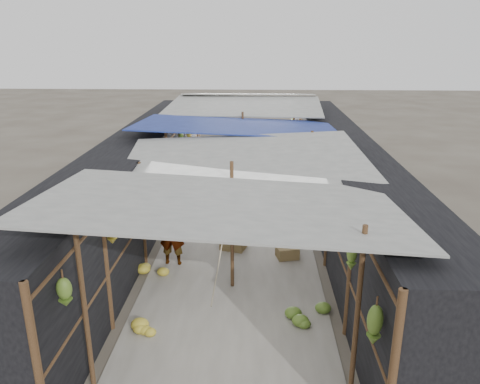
# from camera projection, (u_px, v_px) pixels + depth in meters

# --- Properties ---
(aisle_slab) EXTENTS (3.60, 16.00, 0.02)m
(aisle_slab) POSITION_uv_depth(u_px,v_px,m) (239.00, 221.00, 12.73)
(aisle_slab) COLOR #9E998E
(aisle_slab) RESTS_ON ground
(stall_left) EXTENTS (1.40, 15.00, 2.30)m
(stall_left) POSITION_uv_depth(u_px,v_px,m) (138.00, 180.00, 12.47)
(stall_left) COLOR black
(stall_left) RESTS_ON ground
(stall_right) EXTENTS (1.40, 15.00, 2.30)m
(stall_right) POSITION_uv_depth(u_px,v_px,m) (342.00, 182.00, 12.27)
(stall_right) COLOR black
(stall_right) RESTS_ON ground
(crate_near) EXTENTS (0.66, 0.59, 0.33)m
(crate_near) POSITION_uv_depth(u_px,v_px,m) (234.00, 243.00, 11.02)
(crate_near) COLOR olive
(crate_near) RESTS_ON ground
(crate_mid) EXTENTS (0.54, 0.47, 0.28)m
(crate_mid) POSITION_uv_depth(u_px,v_px,m) (287.00, 253.00, 10.57)
(crate_mid) COLOR olive
(crate_mid) RESTS_ON ground
(crate_back) EXTENTS (0.48, 0.40, 0.29)m
(crate_back) POSITION_uv_depth(u_px,v_px,m) (203.00, 205.00, 13.54)
(crate_back) COLOR olive
(crate_back) RESTS_ON ground
(black_basin) EXTENTS (0.60, 0.60, 0.18)m
(black_basin) POSITION_uv_depth(u_px,v_px,m) (303.00, 223.00, 12.36)
(black_basin) COLOR black
(black_basin) RESTS_ON ground
(vendor_elderly) EXTENTS (0.57, 0.39, 1.52)m
(vendor_elderly) POSITION_uv_depth(u_px,v_px,m) (172.00, 232.00, 10.11)
(vendor_elderly) COLOR white
(vendor_elderly) RESTS_ON ground
(shopper_blue) EXTENTS (0.83, 0.67, 1.63)m
(shopper_blue) POSITION_uv_depth(u_px,v_px,m) (226.00, 175.00, 14.06)
(shopper_blue) COLOR #2152A7
(shopper_blue) RESTS_ON ground
(vendor_seated) EXTENTS (0.39, 0.55, 0.77)m
(vendor_seated) POSITION_uv_depth(u_px,v_px,m) (274.00, 174.00, 15.70)
(vendor_seated) COLOR #47423E
(vendor_seated) RESTS_ON ground
(market_canopy) EXTENTS (5.62, 15.20, 2.77)m
(market_canopy) POSITION_uv_depth(u_px,v_px,m) (241.00, 132.00, 12.27)
(market_canopy) COLOR brown
(market_canopy) RESTS_ON ground
(hanging_bananas) EXTENTS (3.95, 14.15, 0.81)m
(hanging_bananas) POSITION_uv_depth(u_px,v_px,m) (238.00, 163.00, 11.98)
(hanging_bananas) COLOR #587C28
(hanging_bananas) RESTS_ON ground
(floor_bananas) EXTENTS (3.74, 10.72, 0.33)m
(floor_bananas) POSITION_uv_depth(u_px,v_px,m) (229.00, 229.00, 11.82)
(floor_bananas) COLOR #587C28
(floor_bananas) RESTS_ON ground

